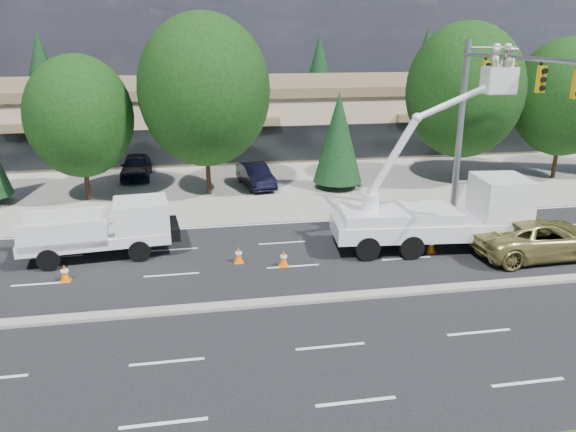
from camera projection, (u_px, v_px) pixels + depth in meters
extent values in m
plane|color=black|center=(309.00, 301.00, 20.50)|extent=(140.00, 140.00, 0.00)
cube|color=gray|center=(249.00, 173.00, 39.21)|extent=(140.00, 22.00, 0.01)
cube|color=gray|center=(309.00, 299.00, 20.48)|extent=(120.00, 0.55, 0.12)
cube|color=tan|center=(236.00, 117.00, 47.79)|extent=(50.00, 15.00, 5.00)
cube|color=brown|center=(235.00, 85.00, 46.97)|extent=(50.40, 15.40, 0.70)
cube|color=black|center=(245.00, 145.00, 41.04)|extent=(48.00, 0.12, 2.60)
cylinder|color=#332114|center=(87.00, 177.00, 32.47)|extent=(0.28, 0.28, 2.68)
ellipsoid|color=black|center=(80.00, 117.00, 31.38)|extent=(5.96, 5.96, 6.86)
cylinder|color=#332114|center=(208.00, 166.00, 33.51)|extent=(0.28, 0.28, 3.42)
ellipsoid|color=black|center=(205.00, 90.00, 32.12)|extent=(7.59, 7.59, 8.73)
cylinder|color=#332114|center=(337.00, 182.00, 35.23)|extent=(0.26, 0.26, 0.80)
cone|color=black|center=(338.00, 137.00, 34.36)|extent=(3.04, 3.04, 5.55)
cylinder|color=#332114|center=(458.00, 158.00, 36.17)|extent=(0.28, 0.28, 3.26)
ellipsoid|color=black|center=(464.00, 91.00, 34.84)|extent=(7.25, 7.25, 8.34)
cylinder|color=#332114|center=(556.00, 156.00, 37.37)|extent=(0.28, 0.28, 2.96)
ellipsoid|color=black|center=(565.00, 97.00, 36.16)|extent=(6.57, 6.57, 7.56)
cylinder|color=#332114|center=(49.00, 125.00, 56.71)|extent=(0.26, 0.26, 0.80)
cone|color=black|center=(42.00, 77.00, 55.23)|extent=(4.89, 4.89, 8.93)
cylinder|color=#332114|center=(189.00, 122.00, 59.02)|extent=(0.26, 0.26, 0.80)
cone|color=black|center=(186.00, 68.00, 57.31)|extent=(5.56, 5.56, 10.16)
cylinder|color=#332114|center=(318.00, 118.00, 61.32)|extent=(0.26, 0.26, 0.80)
cone|color=black|center=(319.00, 76.00, 59.91)|extent=(4.65, 4.65, 8.50)
cylinder|color=#332114|center=(422.00, 116.00, 63.30)|extent=(0.26, 0.26, 0.80)
cone|color=black|center=(425.00, 70.00, 61.76)|extent=(5.05, 5.05, 9.22)
cylinder|color=gray|center=(460.00, 129.00, 29.35)|extent=(0.32, 0.32, 9.00)
cylinder|color=gray|center=(524.00, 58.00, 23.49)|extent=(0.20, 10.00, 0.20)
cylinder|color=gray|center=(492.00, 48.00, 28.29)|extent=(2.60, 0.12, 0.12)
cube|color=gold|center=(486.00, 72.00, 26.53)|extent=(0.32, 0.22, 1.05)
cube|color=gold|center=(511.00, 75.00, 24.47)|extent=(0.32, 0.22, 1.05)
cube|color=gold|center=(541.00, 79.00, 22.41)|extent=(0.32, 0.22, 1.05)
cube|color=white|center=(96.00, 237.00, 24.30)|extent=(6.41, 2.90, 0.47)
cube|color=white|center=(142.00, 218.00, 24.58)|extent=(2.49, 2.45, 1.55)
cube|color=black|center=(157.00, 212.00, 24.69)|extent=(0.28, 1.97, 1.04)
cube|color=white|center=(66.00, 222.00, 24.72)|extent=(3.53, 0.67, 1.14)
cube|color=white|center=(62.00, 236.00, 22.92)|extent=(3.53, 0.67, 1.14)
cube|color=white|center=(428.00, 226.00, 25.14)|extent=(8.75, 3.37, 0.75)
cube|color=white|center=(500.00, 201.00, 25.03)|extent=(2.37, 2.70, 2.13)
cube|color=black|center=(518.00, 197.00, 25.04)|extent=(0.29, 2.13, 1.28)
cube|color=white|center=(399.00, 214.00, 24.85)|extent=(5.34, 2.94, 0.53)
cylinder|color=white|center=(371.00, 202.00, 24.58)|extent=(0.75, 0.75, 0.85)
cube|color=white|center=(499.00, 80.00, 23.34)|extent=(1.26, 1.07, 1.15)
imported|color=beige|center=(495.00, 69.00, 23.19)|extent=(0.50, 0.71, 1.84)
imported|color=beige|center=(506.00, 69.00, 23.22)|extent=(0.78, 0.96, 1.84)
ellipsoid|color=white|center=(497.00, 46.00, 22.89)|extent=(0.28, 0.28, 0.19)
ellipsoid|color=white|center=(508.00, 46.00, 22.93)|extent=(0.28, 0.28, 0.19)
cube|color=#FF6B08|center=(66.00, 281.00, 22.12)|extent=(0.40, 0.40, 0.03)
cone|color=#FF6B08|center=(65.00, 273.00, 22.02)|extent=(0.36, 0.36, 0.70)
cylinder|color=white|center=(65.00, 271.00, 21.99)|extent=(0.29, 0.29, 0.10)
cube|color=#FF6B08|center=(239.00, 262.00, 23.91)|extent=(0.40, 0.40, 0.03)
cone|color=#FF6B08|center=(239.00, 255.00, 23.80)|extent=(0.36, 0.36, 0.70)
cylinder|color=white|center=(239.00, 253.00, 23.78)|extent=(0.29, 0.29, 0.10)
cube|color=#FF6B08|center=(284.00, 266.00, 23.55)|extent=(0.40, 0.40, 0.03)
cone|color=#FF6B08|center=(284.00, 258.00, 23.44)|extent=(0.36, 0.36, 0.70)
cylinder|color=white|center=(284.00, 257.00, 23.42)|extent=(0.29, 0.29, 0.10)
cube|color=#FF6B08|center=(430.00, 252.00, 25.01)|extent=(0.40, 0.40, 0.03)
cone|color=#FF6B08|center=(431.00, 245.00, 24.91)|extent=(0.36, 0.36, 0.70)
cylinder|color=white|center=(431.00, 243.00, 24.89)|extent=(0.29, 0.29, 0.10)
imported|color=#998E4A|center=(540.00, 238.00, 24.36)|extent=(6.16, 3.00, 1.69)
imported|color=black|center=(136.00, 166.00, 37.61)|extent=(1.89, 4.66, 1.58)
imported|color=black|center=(256.00, 175.00, 35.47)|extent=(2.24, 4.56, 1.44)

